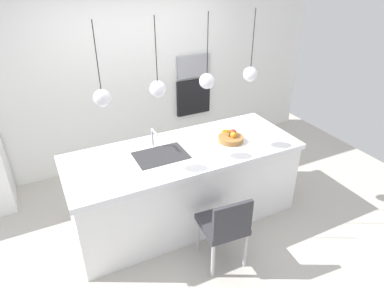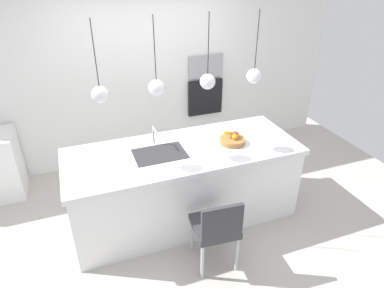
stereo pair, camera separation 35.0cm
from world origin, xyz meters
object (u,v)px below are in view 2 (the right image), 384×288
object	(u,v)px
chair_near	(217,227)
oven	(205,97)
fruit_bowl	(233,140)
microwave	(206,66)

from	to	relation	value
chair_near	oven	bearing A→B (deg)	70.30
oven	fruit_bowl	bearing A→B (deg)	-101.45
oven	chair_near	world-z (taller)	oven
fruit_bowl	oven	distance (m)	1.67
microwave	oven	distance (m)	0.50
fruit_bowl	oven	xyz separation A→B (m)	(0.33, 1.63, -0.11)
microwave	oven	xyz separation A→B (m)	(0.00, 0.00, -0.50)
microwave	chair_near	world-z (taller)	microwave
fruit_bowl	chair_near	xyz separation A→B (m)	(-0.54, -0.79, -0.48)
fruit_bowl	microwave	bearing A→B (deg)	78.55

